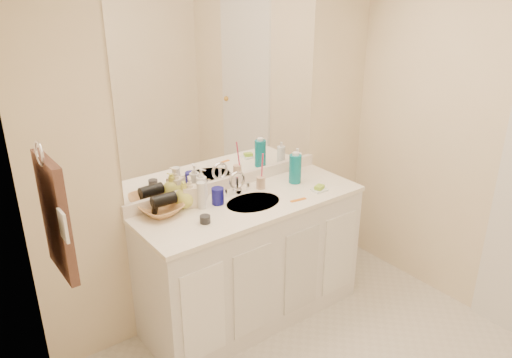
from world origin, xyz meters
The scene contains 26 objects.
wall_back centered at (0.00, 1.30, 1.20)m, with size 2.60×0.02×2.40m, color beige.
wall_left centered at (-1.30, 0.00, 1.20)m, with size 0.02×2.60×2.40m, color beige.
vanity_cabinet centered at (0.00, 1.02, 0.42)m, with size 1.50×0.55×0.85m, color white.
countertop centered at (0.00, 1.02, 0.86)m, with size 1.52×0.57×0.03m, color white.
backsplash centered at (0.00, 1.29, 0.92)m, with size 1.52×0.03×0.08m, color white.
sink_basin centered at (0.00, 1.00, 0.87)m, with size 0.37×0.37×0.02m, color beige.
faucet centered at (0.00, 1.18, 0.94)m, with size 0.02×0.02×0.11m, color silver.
mirror centered at (0.00, 1.29, 1.56)m, with size 1.48×0.01×1.20m, color white.
blue_mug centered at (-0.19, 1.12, 0.93)m, with size 0.08×0.08×0.11m, color navy.
tan_cup centered at (0.17, 1.15, 0.92)m, with size 0.06×0.06×0.08m, color tan.
toothbrush centered at (0.18, 1.15, 1.03)m, with size 0.01×0.01×0.21m, color #E13B67.
mouthwash_bottle centered at (0.43, 1.09, 0.98)m, with size 0.09×0.09×0.20m, color #0B7484.
clear_pump_bottle centered at (0.54, 1.20, 0.96)m, with size 0.06×0.06×0.16m, color white.
soap_dish centered at (0.46, 0.88, 0.89)m, with size 0.10×0.08×0.01m, color white.
green_soap centered at (0.46, 0.88, 0.90)m, with size 0.07×0.05×0.02m, color #8DC02E.
orange_comb centered at (0.25, 0.85, 0.88)m, with size 0.11×0.02×0.00m, color orange.
dark_jar centered at (-0.39, 0.95, 0.90)m, with size 0.06×0.06×0.04m, color #242529.
extra_white_bottle centered at (-0.31, 1.13, 0.97)m, with size 0.05×0.05×0.17m, color silver.
soap_bottle_white centered at (-0.23, 1.25, 0.98)m, with size 0.08×0.08×0.21m, color white.
soap_bottle_cream centered at (-0.35, 1.20, 0.98)m, with size 0.09×0.09×0.20m, color beige.
soap_bottle_yellow centered at (-0.38, 1.21, 0.96)m, with size 0.13×0.13×0.17m, color #D2D553.
wicker_basket centered at (-0.55, 1.20, 0.91)m, with size 0.25×0.25×0.06m, color #B07B46.
hair_dryer centered at (-0.53, 1.20, 0.97)m, with size 0.07×0.07×0.15m, color black.
towel_ring centered at (-1.27, 0.77, 1.55)m, with size 0.11×0.11×0.01m, color silver.
hand_towel centered at (-1.25, 0.77, 1.25)m, with size 0.04×0.32×0.55m, color #39241E.
switch_plate centered at (-1.27, 0.57, 1.30)m, with size 0.01×0.09×0.13m, color white.
Camera 1 is at (-1.72, -1.31, 2.24)m, focal length 35.00 mm.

